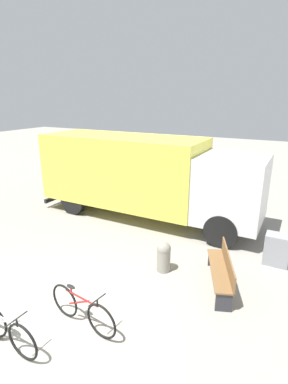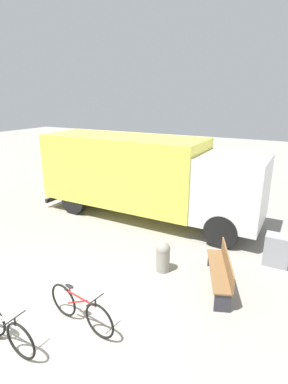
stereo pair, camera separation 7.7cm
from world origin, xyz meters
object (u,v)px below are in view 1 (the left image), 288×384
object	(u,v)px
delivery_truck	(143,174)
bicycle_far	(82,309)
park_bench	(223,269)
bicycle_middle	(3,330)
bollard_near_bench	(164,255)
utility_box	(277,250)

from	to	relation	value
delivery_truck	bicycle_far	xyz separation A→B (m)	(1.57, -5.51, -1.28)
delivery_truck	bicycle_far	bearing A→B (deg)	-73.75
bicycle_far	delivery_truck	bearing A→B (deg)	113.78
delivery_truck	bicycle_far	world-z (taller)	delivery_truck
park_bench	bicycle_far	bearing A→B (deg)	119.88
park_bench	bicycle_middle	xyz separation A→B (m)	(-2.98, -3.62, -0.09)
park_bench	bicycle_middle	size ratio (longest dim) A/B	1.10
bicycle_middle	bicycle_far	size ratio (longest dim) A/B	1.01
bollard_near_bench	utility_box	size ratio (longest dim) A/B	0.96
bollard_near_bench	utility_box	distance (m)	3.05
park_bench	utility_box	xyz separation A→B (m)	(1.03, 1.68, -0.05)
delivery_truck	utility_box	size ratio (longest dim) A/B	9.61
delivery_truck	park_bench	world-z (taller)	delivery_truck
park_bench	delivery_truck	bearing A→B (deg)	30.15
delivery_truck	utility_box	bearing A→B (deg)	-14.90
bicycle_middle	bollard_near_bench	bearing A→B (deg)	69.76
bollard_near_bench	bicycle_middle	bearing A→B (deg)	-112.37
delivery_truck	park_bench	size ratio (longest dim) A/B	4.27
park_bench	bicycle_far	size ratio (longest dim) A/B	1.11
park_bench	utility_box	distance (m)	1.97
delivery_truck	bollard_near_bench	xyz separation A→B (m)	(2.16, -2.98, -1.22)
bicycle_far	utility_box	world-z (taller)	utility_box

